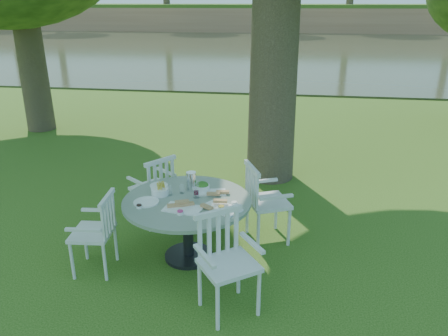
% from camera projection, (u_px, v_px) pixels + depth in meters
% --- Properties ---
extents(ground, '(140.00, 140.00, 0.00)m').
position_uv_depth(ground, '(222.00, 235.00, 5.59)').
color(ground, '#21420D').
rests_on(ground, ground).
extents(table, '(1.43, 1.43, 0.74)m').
position_uv_depth(table, '(187.00, 211.00, 4.90)').
color(table, black).
rests_on(table, ground).
extents(chair_ne, '(0.63, 0.65, 0.99)m').
position_uv_depth(chair_ne, '(261.00, 197.00, 5.28)').
color(chair_ne, silver).
rests_on(chair_ne, ground).
extents(chair_nw, '(0.64, 0.65, 0.95)m').
position_uv_depth(chair_nw, '(156.00, 185.00, 5.69)').
color(chair_nw, silver).
rests_on(chair_nw, ground).
extents(chair_sw, '(0.46, 0.49, 0.90)m').
position_uv_depth(chair_sw, '(100.00, 228.00, 4.69)').
color(chair_sw, silver).
rests_on(chair_sw, ground).
extents(chair_se, '(0.67, 0.67, 0.98)m').
position_uv_depth(chair_se, '(224.00, 254.00, 4.12)').
color(chair_se, silver).
rests_on(chair_se, ground).
extents(tableware, '(1.22, 0.83, 0.23)m').
position_uv_depth(tableware, '(185.00, 193.00, 4.92)').
color(tableware, white).
rests_on(tableware, table).
extents(river, '(100.00, 28.00, 0.12)m').
position_uv_depth(river, '(280.00, 50.00, 26.82)').
color(river, '#31351F').
rests_on(river, ground).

